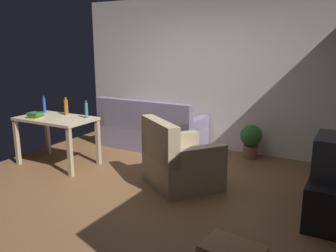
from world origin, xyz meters
TOP-DOWN VIEW (x-y plane):
  - ground_plane at (0.00, 0.00)m, footprint 5.20×4.40m
  - wall_rear at (0.00, 2.20)m, footprint 5.20×0.10m
  - couch at (-0.86, 1.59)m, footprint 1.89×0.84m
  - tv_stand at (2.25, 0.31)m, footprint 0.44×1.10m
  - tv at (2.25, 0.31)m, footprint 0.41×0.60m
  - desk at (-1.69, 0.13)m, footprint 1.21×0.71m
  - potted_plant at (0.91, 1.90)m, footprint 0.36×0.36m
  - armchair at (0.37, 0.30)m, footprint 1.22×1.21m
  - bottle_blue at (-2.15, 0.32)m, footprint 0.05×0.05m
  - bottle_amber at (-1.69, 0.36)m, footprint 0.06×0.06m
  - bottle_tall at (-1.23, 0.32)m, footprint 0.05×0.05m
  - book_stack at (-1.93, -0.06)m, footprint 0.22×0.18m

SIDE VIEW (x-z plane):
  - ground_plane at x=0.00m, z-range -0.02..0.00m
  - tv_stand at x=2.25m, z-range 0.00..0.48m
  - couch at x=-0.86m, z-range -0.15..0.77m
  - armchair at x=0.37m, z-range -0.14..0.78m
  - potted_plant at x=0.91m, z-range 0.05..0.62m
  - desk at x=-1.69m, z-range 0.27..1.03m
  - tv at x=2.25m, z-range 0.48..0.92m
  - book_stack at x=-1.93m, z-range 0.76..0.85m
  - bottle_tall at x=-1.23m, z-range 0.74..1.02m
  - bottle_blue at x=-2.15m, z-range 0.74..1.03m
  - bottle_amber at x=-1.69m, z-range 0.74..1.03m
  - wall_rear at x=0.00m, z-range 0.00..2.70m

